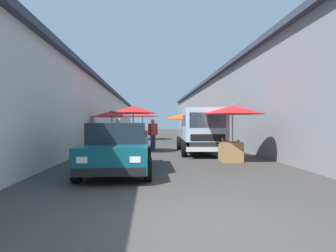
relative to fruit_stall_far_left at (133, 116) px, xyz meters
name	(u,v)px	position (x,y,z in m)	size (l,w,h in m)	color
ground	(162,145)	(4.17, -1.60, -1.78)	(90.00, 90.00, 0.00)	#3D3A38
building_left_whitewash	(55,113)	(6.42, 5.88, 0.34)	(49.80, 7.50, 4.21)	beige
building_right_concrete	(261,109)	(6.42, -9.08, 0.73)	(49.80, 7.50, 5.00)	gray
fruit_stall_far_left	(133,116)	(0.00, 0.00, 0.00)	(2.20, 2.20, 2.35)	#9E9EA3
fruit_stall_near_right	(182,118)	(7.33, -3.31, 0.02)	(2.88, 2.88, 2.23)	#9E9EA3
fruit_stall_near_left	(112,119)	(2.10, 1.27, -0.12)	(2.29, 2.29, 2.20)	#9E9EA3
fruit_stall_mid_lane	(142,118)	(9.90, -0.16, 0.05)	(2.85, 2.85, 2.37)	#9E9EA3
fruit_stall_far_right	(232,118)	(-3.25, -3.87, -0.15)	(2.31, 2.31, 2.17)	#9E9EA3
hatchback_car	(119,147)	(-4.97, 0.09, -1.04)	(3.92, 1.93, 1.45)	#0F4C56
delivery_truck	(202,132)	(-1.01, -3.19, -0.74)	(4.98, 2.12, 2.08)	black
vendor_by_crates	(119,135)	(-1.57, 0.48, -0.82)	(0.48, 0.49, 1.65)	navy
vendor_in_shade	(153,132)	(0.88, -0.99, -0.82)	(0.47, 0.50, 1.65)	navy
parked_scooter	(198,141)	(1.74, -3.50, -1.33)	(1.68, 0.53, 1.14)	black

